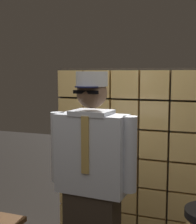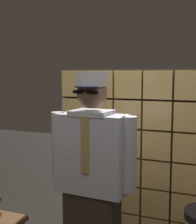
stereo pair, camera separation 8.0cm
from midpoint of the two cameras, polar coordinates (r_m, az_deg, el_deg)
The scene contains 2 objects.
glass_block_wall at distance 3.21m, azimuth 8.57°, elevation -8.07°, with size 1.75×0.10×1.75m.
standing_person at distance 2.41m, azimuth -0.08°, elevation -12.39°, with size 0.67×0.29×1.69m.
Camera 2 is at (0.76, -1.62, 1.69)m, focal length 51.66 mm.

